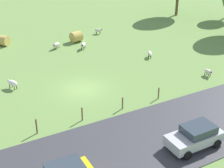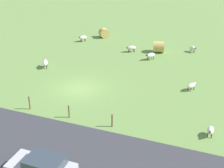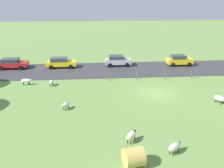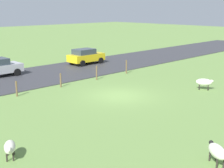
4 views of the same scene
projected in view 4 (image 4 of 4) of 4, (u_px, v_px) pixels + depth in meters
ground_plane at (119, 96)px, 22.18m from camera, size 160.00×160.00×0.00m
road_strip at (43, 75)px, 28.86m from camera, size 8.00×80.00×0.06m
sheep_1 at (204, 82)px, 23.65m from camera, size 1.28×1.01×0.84m
sheep_3 at (10, 147)px, 12.89m from camera, size 1.14×0.90×0.72m
sheep_6 at (217, 151)px, 12.39m from camera, size 1.24×1.10×0.81m
fence_post_0 at (126, 67)px, 29.42m from camera, size 0.12×0.12×1.25m
fence_post_1 at (97, 73)px, 26.91m from camera, size 0.12×0.12×1.19m
fence_post_2 at (61, 80)px, 24.41m from camera, size 0.12×0.12×1.09m
fence_post_3 at (17, 89)px, 21.90m from camera, size 0.12×0.12×1.08m
car_4 at (86, 56)px, 34.00m from camera, size 2.03×3.91×1.63m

